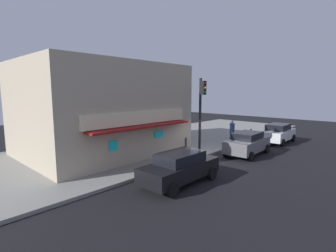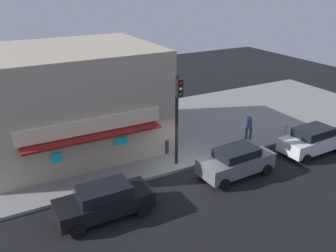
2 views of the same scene
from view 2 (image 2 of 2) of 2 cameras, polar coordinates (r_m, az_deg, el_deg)
The scene contains 10 objects.
ground_plane at distance 20.76m, azimuth 2.93°, elevation -6.93°, with size 58.98×58.98×0.00m, color black.
sidewalk at distance 25.17m, azimuth -3.74°, elevation -1.27°, with size 39.32×11.24×0.17m, color gray.
corner_building at distance 23.12m, azimuth -15.07°, elevation 4.25°, with size 10.32×9.05×6.21m.
traffic_light at distance 19.67m, azimuth 1.54°, elevation 2.68°, with size 0.32×0.58×5.25m.
fire_hydrant at distance 26.28m, azimuth 18.04°, elevation -0.29°, with size 0.48×0.24×0.75m.
trash_can at distance 22.15m, azimuth -0.39°, elevation -3.15°, with size 0.45×0.45×0.89m, color #2D2D2D.
pedestrian at distance 24.40m, azimuth 12.66°, elevation 0.12°, with size 0.45×0.56×1.77m.
parked_car_black at distance 16.90m, azimuth -9.98°, elevation -11.52°, with size 4.37×1.98×1.56m.
parked_car_white at distance 24.06m, azimuth 21.75°, elevation -2.05°, with size 4.31×2.11×1.66m.
parked_car_grey at distance 20.18m, azimuth 10.66°, elevation -5.50°, with size 4.31×2.12×1.63m.
Camera 2 is at (-9.60, -15.37, 10.12)m, focal length 38.74 mm.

